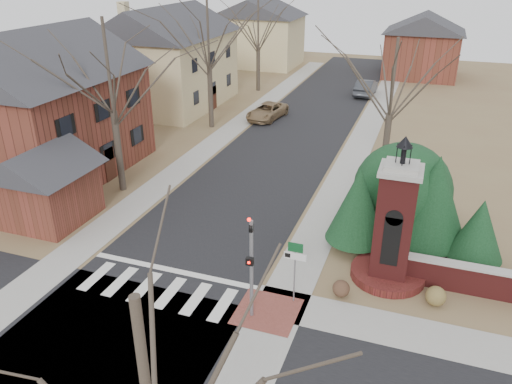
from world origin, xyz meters
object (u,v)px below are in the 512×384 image
at_px(sign_post, 295,261).
at_px(traffic_signal_pole, 251,260).
at_px(pickup_truck, 267,111).
at_px(distant_car, 366,87).
at_px(brick_gate_monument, 393,234).

bearing_deg(sign_post, traffic_signal_pole, -132.43).
relative_size(sign_post, pickup_truck, 0.58).
xyz_separation_m(traffic_signal_pole, sign_post, (1.29, 1.41, -0.64)).
distance_m(traffic_signal_pole, distant_car, 36.22).
bearing_deg(traffic_signal_pole, brick_gate_monument, 43.24).
bearing_deg(pickup_truck, brick_gate_monument, -50.75).
xyz_separation_m(brick_gate_monument, pickup_truck, (-12.40, 20.67, -1.50)).
bearing_deg(sign_post, brick_gate_monument, 41.42).
relative_size(traffic_signal_pole, pickup_truck, 0.94).
height_order(sign_post, brick_gate_monument, brick_gate_monument).
bearing_deg(traffic_signal_pole, distant_car, 91.43).
height_order(pickup_truck, distant_car, distant_car).
xyz_separation_m(pickup_truck, distant_car, (6.80, 11.08, 0.13)).
distance_m(sign_post, distant_car, 34.84).
relative_size(traffic_signal_pole, sign_post, 1.64).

